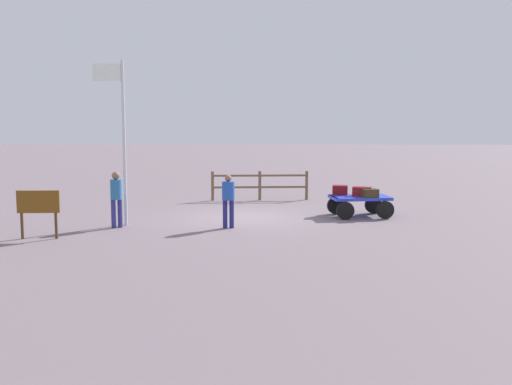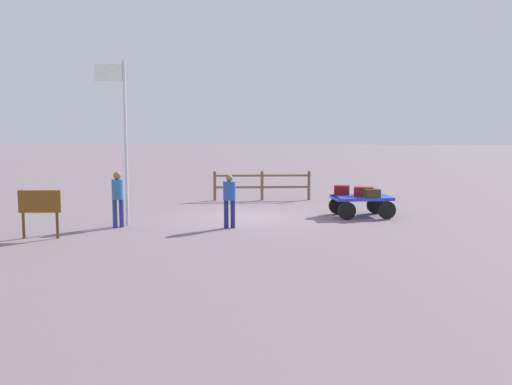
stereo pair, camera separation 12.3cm
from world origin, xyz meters
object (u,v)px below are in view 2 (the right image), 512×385
Objects in this scene: suitcase_dark at (342,190)px; flagpole at (122,129)px; suitcase_navy at (372,193)px; suitcase_olive at (364,192)px; worker_trailing at (118,195)px; signboard at (40,206)px; worker_lead at (229,196)px; luggage_cart at (361,202)px.

flagpole reaches higher than suitcase_dark.
suitcase_olive is at bearing -53.29° from suitcase_navy.
signboard is (1.68, 1.82, -0.09)m from worker_trailing.
suitcase_olive is 10.38m from signboard.
flagpole is at bearing -6.71° from worker_lead.
flagpole reaches higher than suitcase_navy.
suitcase_navy is 0.34× the size of worker_trailing.
suitcase_navy reaches higher than luggage_cart.
luggage_cart is 3.13× the size of suitcase_olive.
suitcase_dark reaches higher than suitcase_navy.
luggage_cart is 1.26× the size of worker_trailing.
worker_lead is 1.21× the size of signboard.
suitcase_dark is 0.33× the size of worker_trailing.
worker_lead is at bearing 24.99° from suitcase_navy.
suitcase_navy is at bearing 144.25° from suitcase_dark.
flagpole reaches higher than worker_lead.
flagpole is 3.55m from signboard.
worker_lead is (4.58, 2.13, 0.14)m from suitcase_navy.
flagpole is at bearing 14.88° from luggage_cart.
luggage_cart is 8.26m from flagpole.
worker_lead is 5.43m from signboard.
suitcase_olive is 8.15m from worker_trailing.
suitcase_olive is at bearing -155.34° from signboard.
suitcase_olive is (-0.70, 0.37, -0.00)m from suitcase_dark.
worker_trailing is (7.76, 2.51, 0.16)m from suitcase_olive.
flagpole is at bearing 14.85° from suitcase_olive.
worker_trailing is (7.67, 2.49, 0.51)m from luggage_cart.
signboard is at bearing 52.82° from flagpole.
flagpole is (7.70, 2.04, 2.14)m from suitcase_olive.
worker_lead reaches higher than suitcase_olive.
worker_lead is (4.26, 2.42, 0.47)m from luggage_cart.
suitcase_navy is (-0.93, 0.67, -0.02)m from suitcase_dark.
luggage_cart is 4.92m from worker_lead.
suitcase_olive is 0.38m from suitcase_navy.
worker_lead is 0.32× the size of flagpole.
worker_lead reaches higher than suitcase_navy.
signboard is at bearing 28.29° from suitcase_dark.
signboard reaches higher than luggage_cart.
worker_lead is 0.95× the size of worker_trailing.
suitcase_navy is 8.40m from flagpole.
worker_lead is at bearing 37.55° from suitcase_dark.
luggage_cart is at bearing -155.24° from signboard.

